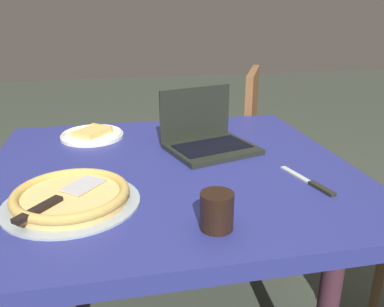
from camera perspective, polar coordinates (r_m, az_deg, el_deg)
dining_table at (r=1.33m, az=-3.10°, el=-4.59°), size 1.18×1.10×0.70m
laptop at (r=1.45m, az=2.19°, el=2.32°), size 0.35×0.32×0.21m
pizza_plate at (r=1.63m, az=-14.19°, el=2.71°), size 0.25×0.25×0.04m
pizza_tray at (r=1.09m, az=-17.07°, el=-5.96°), size 0.36×0.36×0.04m
table_knife at (r=1.22m, az=16.89°, el=-4.11°), size 0.07×0.23×0.01m
drink_cup at (r=0.93m, az=3.61°, el=-8.22°), size 0.08×0.08×0.09m
chair_far at (r=2.24m, az=5.11°, el=2.40°), size 0.60×0.60×0.88m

